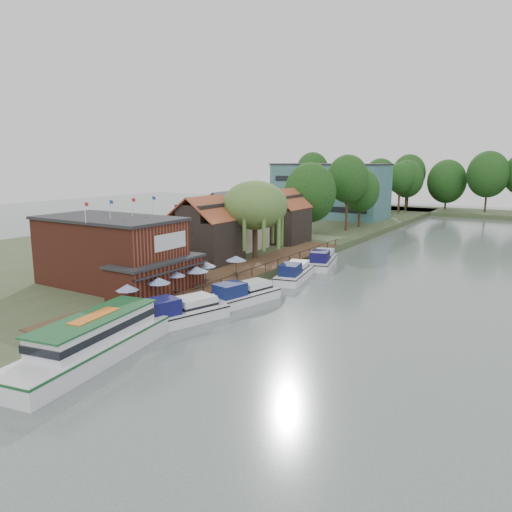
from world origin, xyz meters
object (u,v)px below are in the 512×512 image
Objects in this scene: hotel_block at (330,190)px; tour_boat at (89,340)px; cruiser_1 at (243,292)px; cottage_a at (205,229)px; umbrella_3 at (197,278)px; pub at (124,253)px; umbrella_5 at (236,266)px; willow at (255,220)px; umbrella_4 at (206,272)px; cruiser_0 at (179,309)px; cruiser_2 at (294,271)px; umbrella_1 at (159,290)px; cottage_b at (230,220)px; cottage_c at (283,216)px; umbrella_0 at (128,297)px; cruiser_3 at (322,258)px; umbrella_2 at (176,282)px; swan at (128,349)px.

tour_boat is at bearing -77.60° from hotel_block.
cottage_a is at bearing 153.46° from cruiser_1.
umbrella_3 is 0.25× the size of cruiser_1.
pub is 71.49m from hotel_block.
cottage_a is at bearing 148.15° from umbrella_5.
hotel_block is at bearing 102.71° from willow.
umbrella_4 is 0.23× the size of cruiser_0.
pub reaches higher than cruiser_2.
umbrella_1 is (7.17, -2.61, -2.36)m from pub.
tour_boat is at bearing -78.12° from umbrella_3.
cruiser_2 is (15.62, -9.21, -4.10)m from cottage_b.
cottage_c is at bearing 102.55° from umbrella_4.
pub reaches higher than umbrella_0.
cruiser_3 is at bearing -40.02° from cottage_c.
pub is 8.70m from umbrella_4.
willow is at bearing -75.96° from cottage_c.
umbrella_2 is 16.21m from cruiser_2.
umbrella_1 is (3.67, -22.61, -3.93)m from willow.
umbrella_5 reaches higher than swan.
pub is at bearing -137.95° from cruiser_2.
umbrella_4 is at bearing -78.89° from willow.
cottage_c reaches higher than swan.
umbrella_1 is 5.40× the size of swan.
willow is at bearing 98.97° from umbrella_2.
cruiser_3 is at bearing 37.99° from cottage_a.
umbrella_4 is 5.40× the size of swan.
cottage_c reaches higher than umbrella_0.
umbrella_0 is at bearing -103.63° from cruiser_1.
cottage_c is at bearing 110.93° from cruiser_2.
cottage_c is 19.32× the size of swan.
umbrella_1 is at bearing -110.06° from cruiser_1.
tour_boat is at bearing -72.09° from cruiser_0.
cottage_b is 0.65× the size of tour_boat.
umbrella_5 reaches higher than cruiser_3.
umbrella_2 is at bearing 100.86° from umbrella_1.
cottage_a is 17.03m from cruiser_1.
cottage_a is at bearing -156.55° from cruiser_3.
umbrella_5 is 21.23m from swan.
hotel_block is 50.62m from cruiser_3.
hotel_block is at bearing 100.73° from umbrella_0.
cruiser_2 is 8.78m from cruiser_3.
cottage_b reaches higher than umbrella_1.
cottage_b is at bearing 137.87° from cruiser_2.
tour_boat is 33.37× the size of swan.
cruiser_3 is 38.12m from tour_boat.
cottage_c is at bearing 104.04° from willow.
pub is 8.42× the size of umbrella_2.
umbrella_2 is (-0.58, 3.03, 0.00)m from umbrella_1.
umbrella_5 is at bearing -73.14° from cottage_c.
umbrella_5 is at bearing 101.57° from swan.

